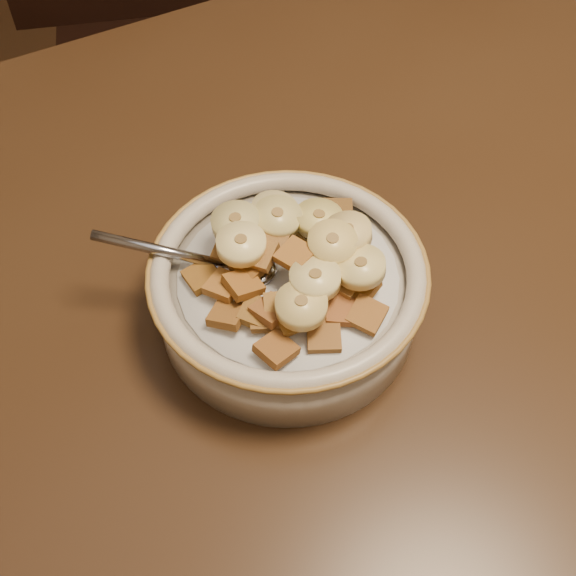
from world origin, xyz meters
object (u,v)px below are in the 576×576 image
table (546,295)px  chair (206,62)px  spoon (245,269)px  cereal_bowl (288,297)px

table → chair: (0.01, 0.68, -0.22)m
chair → spoon: bearing=-91.9°
table → cereal_bowl: bearing=160.3°
chair → cereal_bowl: 0.69m
table → spoon: size_ratio=33.91×
table → cereal_bowl: size_ratio=8.14×
cereal_bowl → table: bearing=-18.6°
table → cereal_bowl: 0.20m
table → cereal_bowl: (-0.18, 0.06, 0.04)m
chair → spoon: chair is taller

